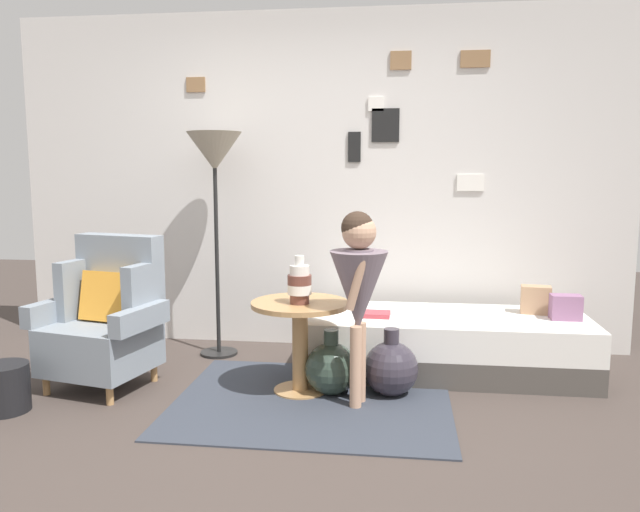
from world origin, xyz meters
name	(u,v)px	position (x,y,z in m)	size (l,w,h in m)	color
ground_plane	(267,446)	(0.00, 0.00, 0.00)	(12.00, 12.00, 0.00)	#423833
gallery_wall	(318,182)	(0.00, 1.95, 1.30)	(4.80, 0.12, 2.60)	silver
rug	(313,400)	(0.14, 0.65, 0.01)	(1.65, 1.39, 0.01)	#333842
armchair	(106,319)	(-1.22, 0.78, 0.44)	(0.84, 0.70, 0.97)	tan
daybed	(447,344)	(0.99, 1.33, 0.20)	(1.90, 0.81, 0.40)	#4C4742
pillow_head	(566,307)	(1.76, 1.31, 0.48)	(0.20, 0.12, 0.17)	gray
pillow_mid	(536,300)	(1.60, 1.47, 0.50)	(0.20, 0.12, 0.19)	tan
side_table	(300,327)	(0.04, 0.80, 0.42)	(0.61, 0.61, 0.58)	tan
vase_striped	(300,283)	(0.05, 0.74, 0.71)	(0.15, 0.15, 0.30)	brown
floor_lamp	(215,161)	(-0.70, 1.53, 1.46)	(0.40, 0.40, 1.67)	black
person_child	(359,283)	(0.42, 0.62, 0.74)	(0.34, 0.34, 1.16)	tan
book_on_daybed	(374,314)	(0.48, 1.23, 0.42)	(0.22, 0.16, 0.03)	#AE3C46
demijohn_near	(331,368)	(0.24, 0.79, 0.17)	(0.33, 0.33, 0.41)	#2D3D33
demijohn_far	(391,368)	(0.61, 0.82, 0.17)	(0.34, 0.34, 0.42)	#332D38
magazine_basket	(4,388)	(-1.61, 0.26, 0.14)	(0.28, 0.28, 0.28)	black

